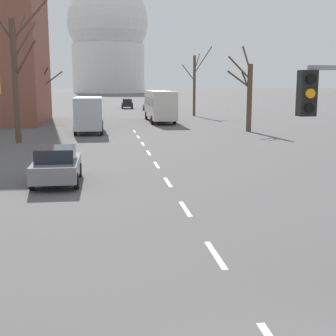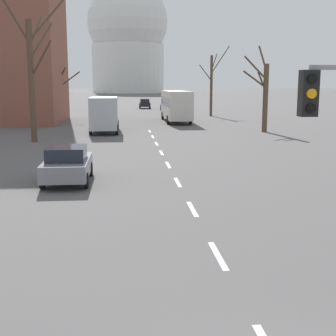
{
  "view_description": "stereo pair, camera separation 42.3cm",
  "coord_description": "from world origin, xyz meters",
  "px_view_note": "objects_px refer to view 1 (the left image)",
  "views": [
    {
      "loc": [
        -2.75,
        -4.45,
        4.33
      ],
      "look_at": [
        -1.39,
        5.46,
        2.51
      ],
      "focal_mm": 50.0,
      "sensor_mm": 36.0,
      "label": 1
    },
    {
      "loc": [
        -2.33,
        -4.5,
        4.33
      ],
      "look_at": [
        -1.39,
        5.46,
        2.51
      ],
      "focal_mm": 50.0,
      "sensor_mm": 36.0,
      "label": 2
    }
  ],
  "objects_px": {
    "sedan_near_left": "(57,165)",
    "sedan_far_left": "(127,104)",
    "delivery_truck": "(89,113)",
    "city_bus": "(160,104)",
    "sedan_mid_centre": "(149,106)",
    "sedan_near_right": "(158,109)"
  },
  "relations": [
    {
      "from": "sedan_near_left",
      "to": "delivery_truck",
      "type": "xyz_separation_m",
      "value": [
        0.79,
        21.47,
        0.88
      ]
    },
    {
      "from": "sedan_mid_centre",
      "to": "sedan_far_left",
      "type": "relative_size",
      "value": 1.12
    },
    {
      "from": "sedan_far_left",
      "to": "delivery_truck",
      "type": "bearing_deg",
      "value": -97.65
    },
    {
      "from": "sedan_far_left",
      "to": "city_bus",
      "type": "bearing_deg",
      "value": -85.64
    },
    {
      "from": "delivery_truck",
      "to": "sedan_near_left",
      "type": "bearing_deg",
      "value": -92.11
    },
    {
      "from": "sedan_near_left",
      "to": "city_bus",
      "type": "xyz_separation_m",
      "value": [
        8.4,
        32.28,
        1.23
      ]
    },
    {
      "from": "sedan_near_right",
      "to": "sedan_mid_centre",
      "type": "bearing_deg",
      "value": 92.03
    },
    {
      "from": "delivery_truck",
      "to": "sedan_far_left",
      "type": "bearing_deg",
      "value": 82.35
    },
    {
      "from": "sedan_far_left",
      "to": "delivery_truck",
      "type": "distance_m",
      "value": 40.4
    },
    {
      "from": "delivery_truck",
      "to": "city_bus",
      "type": "bearing_deg",
      "value": 54.86
    },
    {
      "from": "sedan_far_left",
      "to": "city_bus",
      "type": "xyz_separation_m",
      "value": [
        2.23,
        -29.22,
        1.2
      ]
    },
    {
      "from": "sedan_near_right",
      "to": "sedan_far_left",
      "type": "height_order",
      "value": "sedan_far_left"
    },
    {
      "from": "sedan_near_left",
      "to": "sedan_far_left",
      "type": "distance_m",
      "value": 61.82
    },
    {
      "from": "sedan_mid_centre",
      "to": "delivery_truck",
      "type": "height_order",
      "value": "delivery_truck"
    },
    {
      "from": "sedan_mid_centre",
      "to": "city_bus",
      "type": "distance_m",
      "value": 22.11
    },
    {
      "from": "sedan_near_left",
      "to": "delivery_truck",
      "type": "height_order",
      "value": "delivery_truck"
    },
    {
      "from": "city_bus",
      "to": "delivery_truck",
      "type": "distance_m",
      "value": 13.22
    },
    {
      "from": "sedan_far_left",
      "to": "city_bus",
      "type": "distance_m",
      "value": 29.33
    },
    {
      "from": "sedan_near_left",
      "to": "sedan_far_left",
      "type": "xyz_separation_m",
      "value": [
        6.17,
        61.51,
        0.02
      ]
    },
    {
      "from": "sedan_far_left",
      "to": "city_bus",
      "type": "relative_size",
      "value": 0.35
    },
    {
      "from": "city_bus",
      "to": "delivery_truck",
      "type": "bearing_deg",
      "value": -125.14
    },
    {
      "from": "sedan_near_right",
      "to": "delivery_truck",
      "type": "xyz_separation_m",
      "value": [
        -8.85,
        -23.19,
        0.9
      ]
    }
  ]
}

